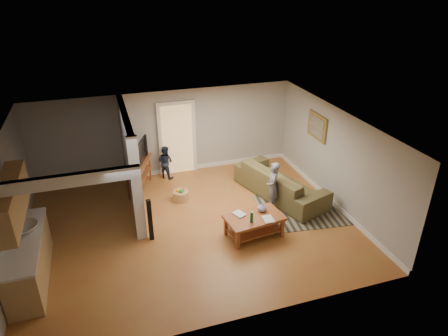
{
  "coord_description": "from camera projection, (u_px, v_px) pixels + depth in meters",
  "views": [
    {
      "loc": [
        -1.7,
        -7.76,
        5.47
      ],
      "look_at": [
        0.99,
        0.64,
        1.1
      ],
      "focal_mm": 32.0,
      "sensor_mm": 36.0,
      "label": 1
    }
  ],
  "objects": [
    {
      "name": "sofa",
      "position": [
        279.0,
        195.0,
        10.83
      ],
      "size": [
        1.85,
        2.92,
        0.8
      ],
      "primitive_type": "imported",
      "rotation": [
        0.0,
        0.0,
        1.88
      ],
      "color": "#453E22",
      "rests_on": "ground"
    },
    {
      "name": "toy_basket",
      "position": [
        181.0,
        195.0,
        10.53
      ],
      "size": [
        0.41,
        0.41,
        0.36
      ],
      "color": "#AB784A",
      "rests_on": "ground"
    },
    {
      "name": "area_rug",
      "position": [
        308.0,
        209.0,
        10.2
      ],
      "size": [
        2.66,
        2.09,
        0.01
      ],
      "primitive_type": "cube",
      "rotation": [
        0.0,
        0.0,
        -0.13
      ],
      "color": "black",
      "rests_on": "ground"
    },
    {
      "name": "speaker_left",
      "position": [
        150.0,
        220.0,
        8.84
      ],
      "size": [
        0.1,
        0.1,
        1.02
      ],
      "primitive_type": "cube",
      "rotation": [
        0.0,
        0.0,
        0.0
      ],
      "color": "black",
      "rests_on": "ground"
    },
    {
      "name": "child",
      "position": [
        271.0,
        209.0,
        10.2
      ],
      "size": [
        0.47,
        0.56,
        1.3
      ],
      "primitive_type": "imported",
      "rotation": [
        0.0,
        0.0,
        -1.96
      ],
      "color": "slate",
      "rests_on": "ground"
    },
    {
      "name": "toddler",
      "position": [
        166.0,
        177.0,
        11.78
      ],
      "size": [
        0.6,
        0.6,
        0.98
      ],
      "primitive_type": "imported",
      "rotation": [
        0.0,
        0.0,
        2.37
      ],
      "color": "#1D283E",
      "rests_on": "ground"
    },
    {
      "name": "speaker_right",
      "position": [
        138.0,
        175.0,
        10.79
      ],
      "size": [
        0.12,
        0.12,
        1.02
      ],
      "primitive_type": "cube",
      "rotation": [
        0.0,
        0.0,
        0.17
      ],
      "color": "black",
      "rests_on": "ground"
    },
    {
      "name": "room_shell",
      "position": [
        140.0,
        170.0,
        8.94
      ],
      "size": [
        7.54,
        6.02,
        2.52
      ],
      "color": "#A1A09B",
      "rests_on": "ground"
    },
    {
      "name": "tv_console",
      "position": [
        139.0,
        165.0,
        10.79
      ],
      "size": [
        0.94,
        1.4,
        1.13
      ],
      "rotation": [
        0.0,
        0.0,
        -0.37
      ],
      "color": "brown",
      "rests_on": "ground"
    },
    {
      "name": "ground",
      "position": [
        193.0,
        226.0,
        9.51
      ],
      "size": [
        7.5,
        7.5,
        0.0
      ],
      "primitive_type": "plane",
      "color": "#974C26",
      "rests_on": "ground"
    },
    {
      "name": "coffee_table",
      "position": [
        255.0,
        220.0,
        9.04
      ],
      "size": [
        1.37,
        0.91,
        0.76
      ],
      "rotation": [
        0.0,
        0.0,
        0.13
      ],
      "color": "brown",
      "rests_on": "ground"
    }
  ]
}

